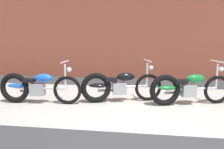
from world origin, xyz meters
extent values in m
plane|color=#38383A|center=(0.00, 0.00, 0.00)|extent=(80.00, 80.00, 0.00)
cube|color=#B2ADA3|center=(0.00, 1.75, 0.00)|extent=(36.00, 3.50, 0.01)
torus|color=black|center=(-1.66, 1.41, 0.34)|extent=(0.68, 0.11, 0.68)
torus|color=black|center=(-2.96, 1.35, 0.36)|extent=(0.74, 0.17, 0.73)
cylinder|color=silver|center=(-2.31, 1.38, 0.38)|extent=(1.24, 0.12, 0.06)
cube|color=#99999E|center=(-2.39, 1.37, 0.34)|extent=(0.33, 0.24, 0.28)
ellipsoid|color=blue|center=(-2.23, 1.38, 0.62)|extent=(0.45, 0.21, 0.20)
ellipsoid|color=blue|center=(-2.91, 1.35, 0.42)|extent=(0.45, 0.20, 0.10)
cube|color=black|center=(-2.59, 1.36, 0.56)|extent=(0.29, 0.21, 0.08)
cylinder|color=silver|center=(-1.70, 1.41, 0.65)|extent=(0.05, 0.05, 0.62)
cylinder|color=silver|center=(-1.70, 1.41, 1.01)|extent=(0.06, 0.58, 0.03)
sphere|color=white|center=(-1.60, 1.41, 0.83)|extent=(0.11, 0.11, 0.11)
cylinder|color=silver|center=(-2.64, 1.51, 0.26)|extent=(0.55, 0.09, 0.06)
torus|color=black|center=(0.23, 1.98, 0.34)|extent=(0.68, 0.26, 0.68)
torus|color=black|center=(-1.02, 1.62, 0.36)|extent=(0.74, 0.32, 0.73)
cylinder|color=silver|center=(-0.39, 1.80, 0.38)|extent=(1.20, 0.39, 0.06)
cube|color=#99999E|center=(-0.47, 1.78, 0.34)|extent=(0.37, 0.30, 0.28)
ellipsoid|color=black|center=(-0.32, 1.82, 0.62)|extent=(0.48, 0.30, 0.20)
ellipsoid|color=black|center=(-0.97, 1.64, 0.42)|extent=(0.47, 0.29, 0.10)
cube|color=black|center=(-0.66, 1.73, 0.56)|extent=(0.32, 0.27, 0.08)
cylinder|color=silver|center=(0.19, 1.97, 0.65)|extent=(0.05, 0.05, 0.62)
cylinder|color=silver|center=(0.19, 1.97, 1.01)|extent=(0.19, 0.57, 0.03)
sphere|color=white|center=(0.29, 1.99, 0.83)|extent=(0.11, 0.11, 0.11)
cylinder|color=silver|center=(-0.74, 1.86, 0.26)|extent=(0.55, 0.21, 0.06)
torus|color=black|center=(1.86, 1.97, 0.34)|extent=(0.68, 0.26, 0.68)
torus|color=black|center=(0.61, 1.62, 0.36)|extent=(0.74, 0.32, 0.73)
cylinder|color=silver|center=(1.23, 1.80, 0.38)|extent=(1.20, 0.39, 0.06)
cube|color=#99999E|center=(1.15, 1.78, 0.34)|extent=(0.37, 0.30, 0.28)
ellipsoid|color=#197A38|center=(1.31, 1.82, 0.62)|extent=(0.47, 0.30, 0.20)
ellipsoid|color=#197A38|center=(0.65, 1.64, 0.42)|extent=(0.47, 0.29, 0.10)
cube|color=black|center=(0.96, 1.72, 0.56)|extent=(0.32, 0.27, 0.08)
cylinder|color=silver|center=(1.82, 1.96, 0.65)|extent=(0.05, 0.05, 0.62)
cylinder|color=silver|center=(1.82, 1.96, 1.01)|extent=(0.19, 0.57, 0.03)
sphere|color=white|center=(1.92, 1.99, 0.83)|extent=(0.11, 0.11, 0.11)
cylinder|color=silver|center=(0.88, 1.86, 0.26)|extent=(0.55, 0.21, 0.06)
camera|label=1|loc=(0.10, -3.44, 1.55)|focal=35.28mm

